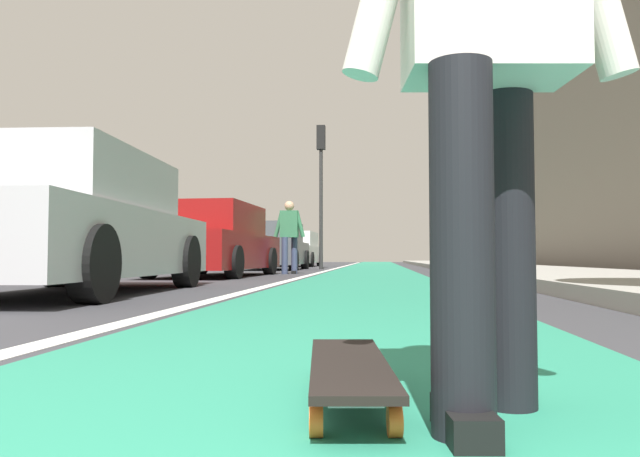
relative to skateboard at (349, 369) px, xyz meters
The scene contains 13 objects.
ground_plane 8.84m from the skateboard, ahead, with size 80.00×80.00×0.00m, color #38383D.
bike_lane_paint 22.84m from the skateboard, ahead, with size 56.00×2.31×0.00m, color #288466.
lane_stripe_white 18.90m from the skateboard, ahead, with size 52.00×0.16×0.01m, color silver.
sidewalk_curb 17.18m from the skateboard, 11.43° to the right, with size 52.00×3.20×0.15m, color #9E9B93.
building_facade 22.60m from the skateboard, 17.36° to the right, with size 40.00×1.20×11.80m, color gray.
skateboard is the anchor object (origin of this frame).
skater_person 0.92m from the skateboard, 113.40° to the right, with size 0.48×0.72×1.64m.
parked_car_near 5.66m from the skateboard, 34.95° to the left, with size 4.64×2.10×1.50m.
parked_car_mid 11.06m from the skateboard, 17.15° to the left, with size 4.66×2.01×1.46m.
parked_car_far 17.58m from the skateboard, 10.57° to the left, with size 4.04×1.92×1.47m.
parked_car_end 24.33m from the skateboard, ahead, with size 4.60×2.03×1.46m.
traffic_light 18.70m from the skateboard, ahead, with size 0.33×0.28×4.76m.
pedestrian_distant 12.73m from the skateboard, ahead, with size 0.48×0.75×1.71m.
Camera 1 is at (-0.48, -0.19, 0.39)m, focal length 34.28 mm.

